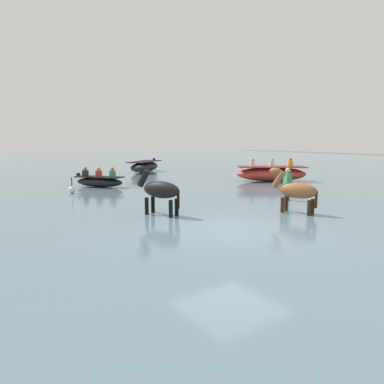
# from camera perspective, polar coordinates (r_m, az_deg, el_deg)

# --- Properties ---
(ground_plane) EXTENTS (120.00, 120.00, 0.00)m
(ground_plane) POSITION_cam_1_polar(r_m,az_deg,el_deg) (9.80, 5.93, -7.93)
(ground_plane) COLOR #666051
(water_surface) EXTENTS (90.00, 90.00, 0.37)m
(water_surface) POSITION_cam_1_polar(r_m,az_deg,el_deg) (18.37, -14.89, -0.01)
(water_surface) COLOR slate
(water_surface) RESTS_ON ground
(horse_lead_black) EXTENTS (0.97, 1.70, 1.88)m
(horse_lead_black) POSITION_cam_1_polar(r_m,az_deg,el_deg) (11.48, -5.06, 0.15)
(horse_lead_black) COLOR black
(horse_lead_black) RESTS_ON ground
(horse_trailing_chestnut) EXTENTS (0.78, 1.64, 1.79)m
(horse_trailing_chestnut) POSITION_cam_1_polar(r_m,az_deg,el_deg) (12.18, 15.73, 0.06)
(horse_trailing_chestnut) COLOR brown
(horse_trailing_chestnut) RESTS_ON ground
(boat_near_starboard) EXTENTS (3.61, 3.18, 0.91)m
(boat_near_starboard) POSITION_cam_1_polar(r_m,az_deg,el_deg) (26.67, -7.33, 3.91)
(boat_near_starboard) COLOR black
(boat_near_starboard) RESTS_ON water_surface
(boat_far_offshore) EXTENTS (2.20, 2.54, 0.99)m
(boat_far_offshore) POSITION_cam_1_polar(r_m,az_deg,el_deg) (18.81, -14.13, 1.63)
(boat_far_offshore) COLOR black
(boat_far_offshore) RESTS_ON water_surface
(boat_near_port) EXTENTS (4.00, 3.43, 1.31)m
(boat_near_port) POSITION_cam_1_polar(r_m,az_deg,el_deg) (21.20, 12.17, 2.79)
(boat_near_port) COLOR #BC382D
(boat_near_port) RESTS_ON water_surface
(person_wading_mid) EXTENTS (0.30, 0.37, 1.63)m
(person_wading_mid) POSITION_cam_1_polar(r_m,az_deg,el_deg) (14.67, 14.50, 0.70)
(person_wading_mid) COLOR #383842
(person_wading_mid) RESTS_ON ground
(channel_buoy) EXTENTS (0.30, 0.30, 0.69)m
(channel_buoy) POSITION_cam_1_polar(r_m,az_deg,el_deg) (16.91, -18.05, 0.35)
(channel_buoy) COLOR silver
(channel_buoy) RESTS_ON water_surface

